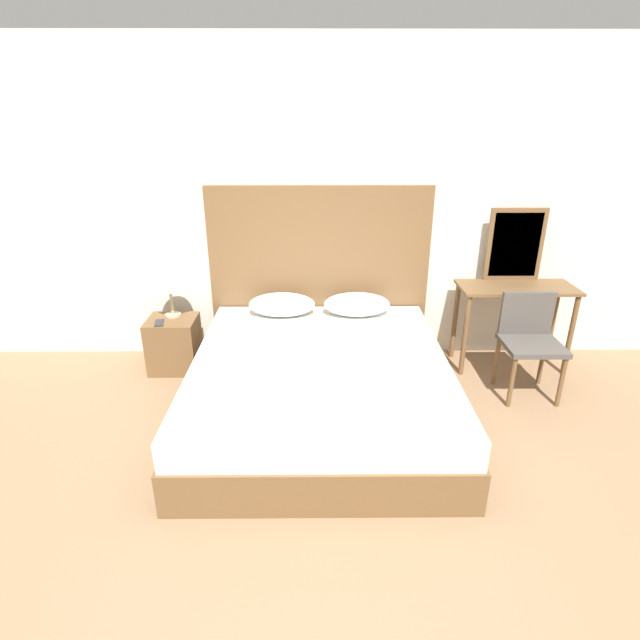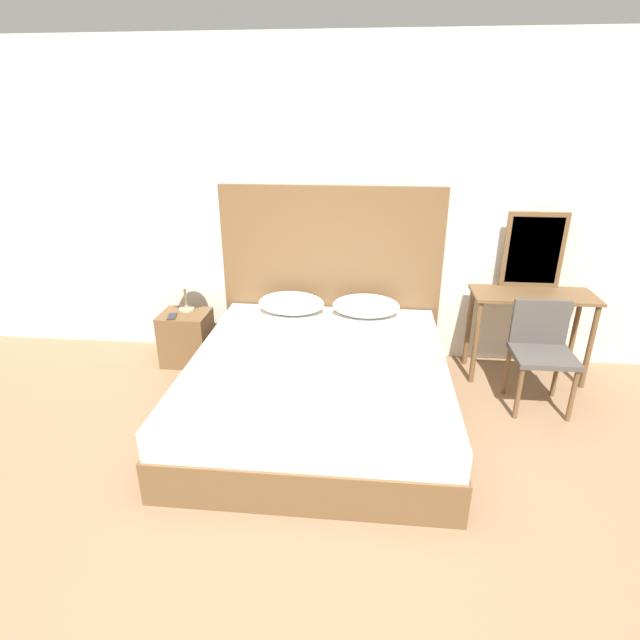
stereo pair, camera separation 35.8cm
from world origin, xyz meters
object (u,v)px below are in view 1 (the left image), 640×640
at_px(bed, 320,387).
at_px(nightstand, 174,344).
at_px(table_lamp, 169,283).
at_px(vanity_desk, 515,302).
at_px(phone_on_bed, 312,356).
at_px(phone_on_nightstand, 159,323).
at_px(chair, 529,336).

bearing_deg(bed, nightstand, 149.09).
relative_size(bed, table_lamp, 5.51).
bearing_deg(bed, vanity_desk, 25.51).
bearing_deg(bed, phone_on_bed, 160.31).
bearing_deg(nightstand, table_lamp, 90.28).
distance_m(phone_on_nightstand, chair, 3.02).
bearing_deg(nightstand, chair, -7.82).
xyz_separation_m(phone_on_bed, table_lamp, (-1.22, 0.82, 0.29)).
height_order(phone_on_bed, phone_on_nightstand, phone_on_bed).
height_order(phone_on_bed, chair, chair).
relative_size(bed, nightstand, 4.40).
height_order(phone_on_bed, nightstand, phone_on_bed).
relative_size(nightstand, vanity_desk, 0.48).
xyz_separation_m(bed, phone_on_nightstand, (-1.35, 0.67, 0.24)).
height_order(nightstand, phone_on_nightstand, phone_on_nightstand).
relative_size(vanity_desk, chair, 1.20).
bearing_deg(phone_on_bed, phone_on_nightstand, 153.24).
distance_m(vanity_desk, chair, 0.46).
bearing_deg(phone_on_nightstand, nightstand, 51.11).
height_order(table_lamp, vanity_desk, table_lamp).
xyz_separation_m(bed, table_lamp, (-1.28, 0.84, 0.54)).
bearing_deg(table_lamp, chair, -9.22).
height_order(phone_on_bed, vanity_desk, vanity_desk).
bearing_deg(chair, phone_on_bed, -168.72).
relative_size(table_lamp, chair, 0.46).
height_order(bed, phone_on_bed, phone_on_bed).
height_order(bed, chair, chair).
relative_size(phone_on_nightstand, chair, 0.20).
distance_m(phone_on_nightstand, vanity_desk, 3.04).
distance_m(phone_on_bed, chair, 1.75).
bearing_deg(vanity_desk, table_lamp, 179.33).
height_order(table_lamp, phone_on_nightstand, table_lamp).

